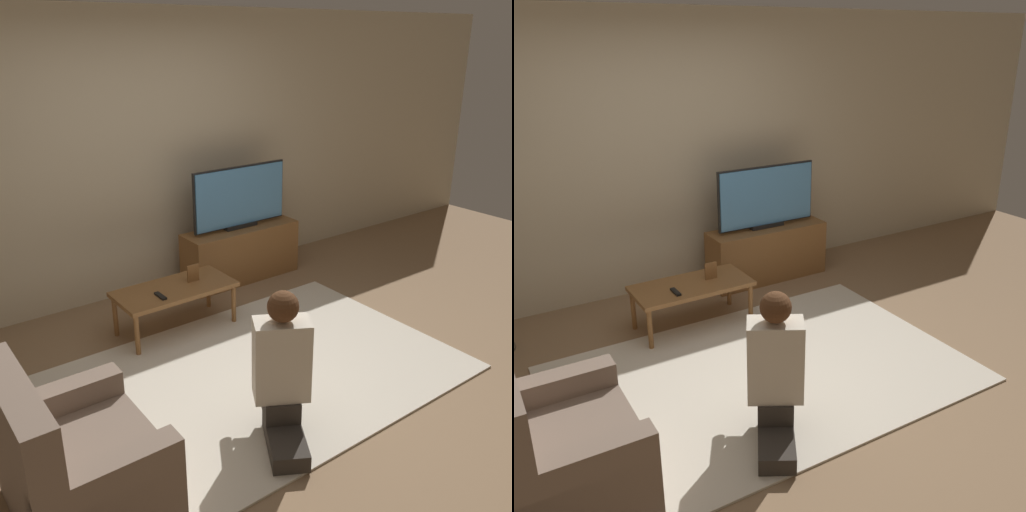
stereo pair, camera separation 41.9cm
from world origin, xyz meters
TOP-DOWN VIEW (x-y plane):
  - ground_plane at (0.00, 0.00)m, footprint 10.00×10.00m
  - wall_back at (0.00, 1.93)m, footprint 10.00×0.06m
  - rug at (0.00, 0.00)m, footprint 2.96×1.97m
  - tv_stand at (0.96, 1.54)m, footprint 1.22×0.37m
  - tv at (0.96, 1.54)m, footprint 1.06×0.08m
  - coffee_table at (-0.12, 0.98)m, footprint 0.99×0.49m
  - armchair at (-1.52, -0.49)m, footprint 0.72×0.86m
  - person_kneeling at (-0.27, -0.61)m, footprint 0.62×0.83m
  - picture_frame at (0.07, 0.99)m, footprint 0.11×0.01m
  - remote at (-0.31, 0.88)m, footprint 0.04×0.15m

SIDE VIEW (x-z plane):
  - ground_plane at x=0.00m, z-range 0.00..0.00m
  - rug at x=0.00m, z-range 0.00..0.02m
  - tv_stand at x=0.96m, z-range 0.00..0.55m
  - armchair at x=-1.52m, z-range -0.15..0.74m
  - coffee_table at x=-0.12m, z-range 0.16..0.55m
  - remote at x=-0.31m, z-range 0.39..0.41m
  - picture_frame at x=0.07m, z-range 0.39..0.54m
  - person_kneeling at x=-0.27m, z-range 0.00..0.97m
  - tv at x=0.96m, z-range 0.55..1.18m
  - wall_back at x=0.00m, z-range 0.00..2.60m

